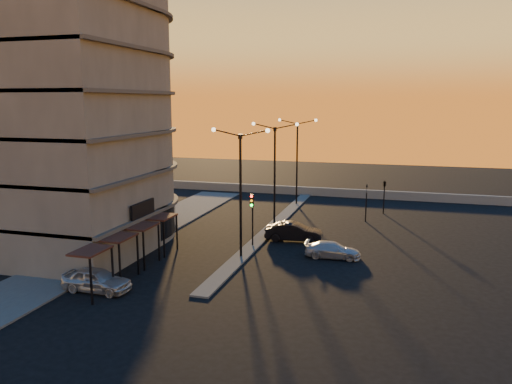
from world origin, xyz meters
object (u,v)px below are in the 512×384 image
object	(u,v)px
streetlamp_mid	(275,166)
car_sedan	(294,232)
car_wagon	(333,250)
traffic_light_main	(252,211)
car_hatchback	(97,280)

from	to	relation	value
streetlamp_mid	car_sedan	bearing A→B (deg)	-58.33
streetlamp_mid	car_wagon	distance (m)	11.55
streetlamp_mid	car_wagon	xyz separation A→B (m)	(6.49, -8.14, -5.00)
streetlamp_mid	car_sedan	world-z (taller)	streetlamp_mid
streetlamp_mid	traffic_light_main	distance (m)	7.62
streetlamp_mid	car_hatchback	xyz separation A→B (m)	(-6.33, -18.74, -4.87)
streetlamp_mid	car_sedan	distance (m)	7.18
streetlamp_mid	traffic_light_main	size ratio (longest dim) A/B	2.24
traffic_light_main	car_wagon	bearing A→B (deg)	-8.83
car_wagon	car_sedan	bearing A→B (deg)	43.34
streetlamp_mid	car_hatchback	size ratio (longest dim) A/B	2.23
streetlamp_mid	car_hatchback	world-z (taller)	streetlamp_mid
traffic_light_main	car_sedan	size ratio (longest dim) A/B	0.91
car_sedan	streetlamp_mid	bearing A→B (deg)	25.99
car_sedan	car_wagon	distance (m)	5.18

